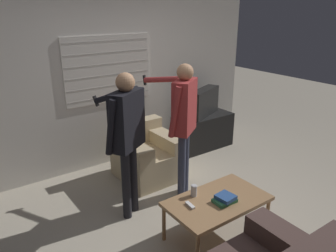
{
  "coord_description": "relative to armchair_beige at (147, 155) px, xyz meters",
  "views": [
    {
      "loc": [
        -2.1,
        -2.38,
        2.34
      ],
      "look_at": [
        0.01,
        0.59,
        1.0
      ],
      "focal_mm": 35.0,
      "sensor_mm": 36.0,
      "label": 1
    }
  ],
  "objects": [
    {
      "name": "armchair_beige",
      "position": [
        0.0,
        0.0,
        0.0
      ],
      "size": [
        0.81,
        0.85,
        0.77
      ],
      "rotation": [
        0.0,
        0.0,
        3.16
      ],
      "color": "#C6B289",
      "rests_on": "ground_plane"
    },
    {
      "name": "person_left_standing",
      "position": [
        -0.66,
        -0.67,
        0.76
      ],
      "size": [
        0.55,
        0.86,
        1.7
      ],
      "rotation": [
        0.0,
        0.0,
        0.53
      ],
      "color": "black",
      "rests_on": "ground_plane"
    },
    {
      "name": "person_right_standing",
      "position": [
        0.12,
        -0.68,
        0.77
      ],
      "size": [
        0.51,
        0.86,
        1.72
      ],
      "rotation": [
        0.0,
        0.0,
        0.61
      ],
      "color": "#33384C",
      "rests_on": "ground_plane"
    },
    {
      "name": "tv",
      "position": [
        1.34,
        0.32,
        0.49
      ],
      "size": [
        0.78,
        0.48,
        0.45
      ],
      "rotation": [
        0.0,
        0.0,
        3.54
      ],
      "color": "black",
      "rests_on": "tv_stand"
    },
    {
      "name": "wall_back",
      "position": [
        -0.13,
        0.75,
        0.96
      ],
      "size": [
        5.2,
        0.08,
        2.55
      ],
      "color": "silver",
      "rests_on": "ground_plane"
    },
    {
      "name": "soda_can",
      "position": [
        -0.27,
        -1.38,
        0.2
      ],
      "size": [
        0.07,
        0.07,
        0.13
      ],
      "color": "silver",
      "rests_on": "coffee_table"
    },
    {
      "name": "tv_stand",
      "position": [
        1.34,
        0.32,
        -0.03
      ],
      "size": [
        1.02,
        0.49,
        0.59
      ],
      "color": "black",
      "rests_on": "ground_plane"
    },
    {
      "name": "coffee_table",
      "position": [
        -0.11,
        -1.58,
        0.09
      ],
      "size": [
        1.06,
        0.62,
        0.45
      ],
      "color": "#9E754C",
      "rests_on": "ground_plane"
    },
    {
      "name": "ground_plane",
      "position": [
        -0.13,
        -1.28,
        -0.32
      ],
      "size": [
        16.0,
        16.0,
        0.0
      ],
      "primitive_type": "plane",
      "color": "#B2A893"
    },
    {
      "name": "spare_remote",
      "position": [
        -0.43,
        -1.51,
        0.15
      ],
      "size": [
        0.05,
        0.13,
        0.02
      ],
      "rotation": [
        0.0,
        0.0,
        -0.1
      ],
      "color": "white",
      "rests_on": "coffee_table"
    },
    {
      "name": "book_stack",
      "position": [
        -0.09,
        -1.65,
        0.17
      ],
      "size": [
        0.23,
        0.19,
        0.08
      ],
      "color": "#33754C",
      "rests_on": "coffee_table"
    }
  ]
}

